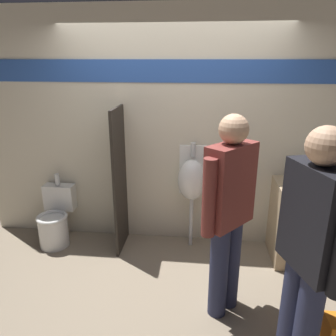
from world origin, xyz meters
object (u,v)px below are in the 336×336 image
(sink_basin, at_px, (325,178))
(person_in_vest, at_px, (228,210))
(urinal_near_counter, at_px, (192,180))
(toilet, at_px, (55,220))
(person_with_lanyard, at_px, (310,251))
(cell_phone, at_px, (302,189))

(sink_basin, bearing_deg, person_in_vest, -138.34)
(sink_basin, bearing_deg, urinal_near_counter, 176.38)
(toilet, height_order, person_with_lanyard, person_with_lanyard)
(cell_phone, xyz_separation_m, toilet, (-2.76, 0.14, -0.59))
(toilet, height_order, person_in_vest, person_in_vest)
(urinal_near_counter, relative_size, person_in_vest, 0.71)
(sink_basin, height_order, cell_phone, sink_basin)
(cell_phone, bearing_deg, person_in_vest, -135.80)
(cell_phone, distance_m, toilet, 2.82)
(urinal_near_counter, relative_size, person_with_lanyard, 0.69)
(person_in_vest, xyz_separation_m, person_with_lanyard, (0.47, -0.57, 0.02))
(sink_basin, distance_m, cell_phone, 0.33)
(cell_phone, relative_size, person_with_lanyard, 0.08)
(sink_basin, bearing_deg, cell_phone, -147.02)
(urinal_near_counter, relative_size, toilet, 1.50)
(person_in_vest, relative_size, person_with_lanyard, 0.98)
(urinal_near_counter, distance_m, person_with_lanyard, 1.81)
(cell_phone, distance_m, person_with_lanyard, 1.39)
(toilet, xyz_separation_m, person_with_lanyard, (2.43, -1.48, 0.69))
(urinal_near_counter, xyz_separation_m, person_in_vest, (0.33, -1.04, 0.14))
(cell_phone, xyz_separation_m, person_with_lanyard, (-0.33, -1.35, 0.11))
(person_in_vest, bearing_deg, urinal_near_counter, 58.38)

